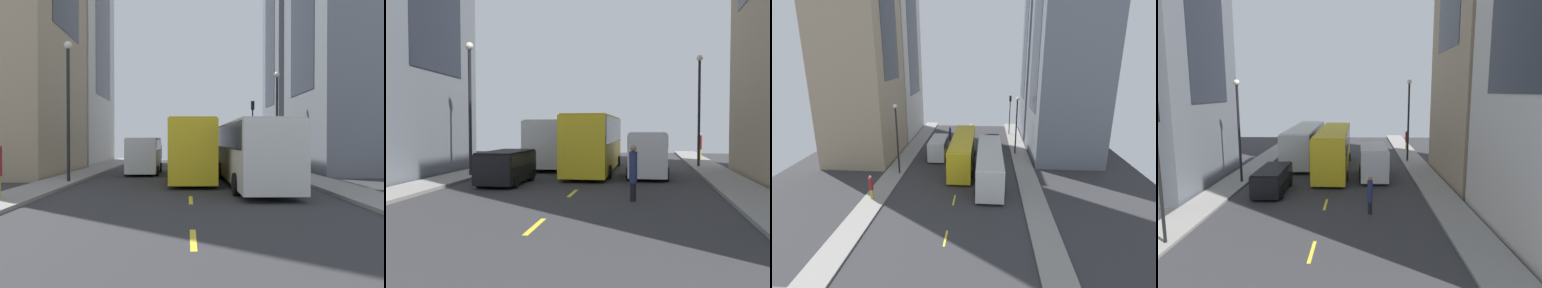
% 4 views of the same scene
% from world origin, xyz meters
% --- Properties ---
extents(ground_plane, '(40.89, 40.89, 0.00)m').
position_xyz_m(ground_plane, '(0.00, 0.00, 0.00)').
color(ground_plane, '#333335').
extents(sidewalk_west, '(2.21, 44.00, 0.15)m').
position_xyz_m(sidewalk_west, '(-7.34, 0.00, 0.07)').
color(sidewalk_west, gray).
rests_on(sidewalk_west, ground).
extents(sidewalk_east, '(2.21, 44.00, 0.15)m').
position_xyz_m(sidewalk_east, '(7.34, 0.00, 0.07)').
color(sidewalk_east, gray).
rests_on(sidewalk_east, ground).
extents(lane_stripe_1, '(0.16, 2.00, 0.01)m').
position_xyz_m(lane_stripe_1, '(0.00, -15.00, 0.01)').
color(lane_stripe_1, yellow).
rests_on(lane_stripe_1, ground).
extents(lane_stripe_2, '(0.16, 2.00, 0.01)m').
position_xyz_m(lane_stripe_2, '(0.00, -9.00, 0.01)').
color(lane_stripe_2, yellow).
rests_on(lane_stripe_2, ground).
extents(lane_stripe_3, '(0.16, 2.00, 0.01)m').
position_xyz_m(lane_stripe_3, '(0.00, -3.00, 0.01)').
color(lane_stripe_3, yellow).
rests_on(lane_stripe_3, ground).
extents(lane_stripe_4, '(0.16, 2.00, 0.01)m').
position_xyz_m(lane_stripe_4, '(0.00, 3.00, 0.01)').
color(lane_stripe_4, yellow).
rests_on(lane_stripe_4, ground).
extents(lane_stripe_5, '(0.16, 2.00, 0.01)m').
position_xyz_m(lane_stripe_5, '(0.00, 9.00, 0.01)').
color(lane_stripe_5, yellow).
rests_on(lane_stripe_5, ground).
extents(lane_stripe_6, '(0.16, 2.00, 0.01)m').
position_xyz_m(lane_stripe_6, '(0.00, 15.00, 0.01)').
color(lane_stripe_6, yellow).
rests_on(lane_stripe_6, ground).
extents(lane_stripe_7, '(0.16, 2.00, 0.01)m').
position_xyz_m(lane_stripe_7, '(0.00, 21.00, 0.01)').
color(lane_stripe_7, yellow).
rests_on(lane_stripe_7, ground).
extents(city_bus_white, '(2.80, 12.08, 3.35)m').
position_xyz_m(city_bus_white, '(-3.25, 4.01, 2.01)').
color(city_bus_white, silver).
rests_on(city_bus_white, ground).
extents(streetcar_yellow, '(2.70, 12.13, 3.59)m').
position_xyz_m(streetcar_yellow, '(-0.14, 0.08, 2.12)').
color(streetcar_yellow, yellow).
rests_on(streetcar_yellow, ground).
extents(delivery_van_white, '(2.25, 5.05, 2.58)m').
position_xyz_m(delivery_van_white, '(3.19, -2.60, 1.51)').
color(delivery_van_white, white).
rests_on(delivery_van_white, ground).
extents(car_black_0, '(2.00, 4.41, 1.67)m').
position_xyz_m(car_black_0, '(-3.83, -6.58, 0.99)').
color(car_black_0, black).
rests_on(car_black_0, ground).
extents(pedestrian_waiting_curb, '(0.38, 0.38, 2.25)m').
position_xyz_m(pedestrian_waiting_curb, '(7.57, 9.48, 1.34)').
color(pedestrian_waiting_curb, gold).
rests_on(pedestrian_waiting_curb, ground).
extents(pedestrian_crossing_near, '(0.31, 0.31, 2.17)m').
position_xyz_m(pedestrian_crossing_near, '(2.64, -10.47, 1.16)').
color(pedestrian_crossing_near, black).
rests_on(pedestrian_crossing_near, ground).
extents(streetlamp_near, '(0.44, 0.44, 7.76)m').
position_xyz_m(streetlamp_near, '(6.74, 3.27, 4.84)').
color(streetlamp_near, black).
rests_on(streetlamp_near, ground).
extents(streetlamp_far, '(0.44, 0.44, 7.50)m').
position_xyz_m(streetlamp_far, '(-6.74, -4.49, 4.71)').
color(streetlamp_far, black).
rests_on(streetlamp_far, ground).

